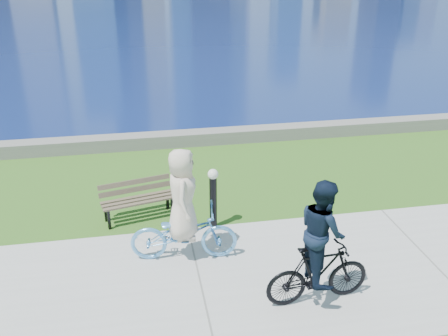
% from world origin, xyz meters
% --- Properties ---
extents(ground, '(320.00, 320.00, 0.00)m').
position_xyz_m(ground, '(0.00, 0.00, 0.00)').
color(ground, '#2A5516').
rests_on(ground, ground).
extents(concrete_path, '(80.00, 3.50, 0.02)m').
position_xyz_m(concrete_path, '(0.00, 0.00, 0.01)').
color(concrete_path, '#A4A39F').
rests_on(concrete_path, ground).
extents(seawall, '(90.00, 0.50, 0.35)m').
position_xyz_m(seawall, '(0.00, 6.20, 0.17)').
color(seawall, slate).
rests_on(seawall, ground).
extents(park_bench, '(1.52, 0.81, 0.75)m').
position_xyz_m(park_bench, '(-4.92, 2.41, 0.46)').
color(park_bench, black).
rests_on(park_bench, ground).
extents(bollard_lamp, '(0.20, 0.20, 1.23)m').
position_xyz_m(bollard_lamp, '(-3.51, 1.74, 0.71)').
color(bollard_lamp, black).
rests_on(bollard_lamp, ground).
extents(cyclist_woman, '(0.84, 1.89, 2.03)m').
position_xyz_m(cyclist_woman, '(-4.17, 0.81, 0.77)').
color(cyclist_woman, '#5EA6E4').
rests_on(cyclist_woman, ground).
extents(cyclist_man, '(0.65, 1.65, 2.03)m').
position_xyz_m(cyclist_man, '(-2.32, -0.71, 0.88)').
color(cyclist_man, black).
rests_on(cyclist_man, ground).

